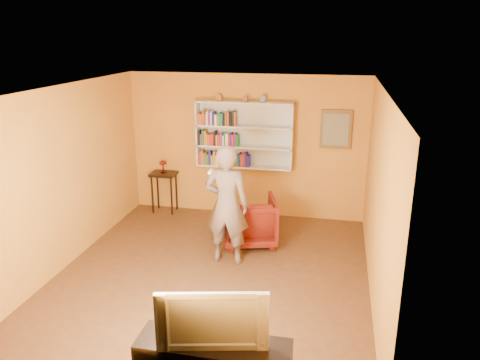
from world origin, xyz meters
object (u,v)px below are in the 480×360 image
armchair (249,221)px  bookshelf (245,135)px  console_table (164,179)px  television (213,315)px  person (227,205)px  ruby_lustre (163,164)px

armchair → bookshelf: bearing=-91.8°
bookshelf → console_table: size_ratio=2.24×
bookshelf → armchair: bearing=-75.2°
bookshelf → television: bearing=-82.4°
armchair → television: (0.29, -3.41, 0.44)m
person → armchair: bearing=-105.0°
bookshelf → console_table: 1.84m
person → ruby_lustre: bearing=-45.4°
console_table → ruby_lustre: bearing=0.0°
ruby_lustre → armchair: ruby_lustre is taller
television → person: bearing=88.0°
console_table → person: size_ratio=0.43×
bookshelf → television: bookshelf is taller
armchair → ruby_lustre: bearing=-46.2°
person → television: person is taller
console_table → television: bearing=-63.9°
console_table → armchair: (1.91, -1.09, -0.26)m
bookshelf → armchair: bookshelf is taller
armchair → person: person is taller
person → television: bearing=102.0°
console_table → armchair: bearing=-29.6°
console_table → ruby_lustre: ruby_lustre is taller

